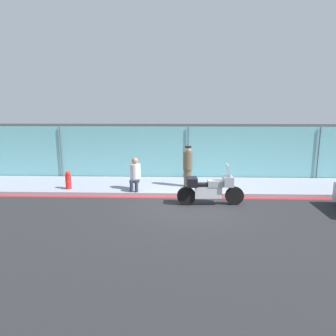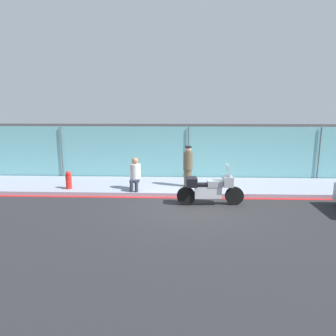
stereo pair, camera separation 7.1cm
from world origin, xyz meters
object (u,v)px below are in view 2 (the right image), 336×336
at_px(officer_standing, 188,166).
at_px(person_seated_on_curb, 135,172).
at_px(motorcycle, 210,189).
at_px(fire_hydrant, 69,180).

xyz_separation_m(officer_standing, person_seated_on_curb, (-2.07, -0.60, -0.15)).
height_order(motorcycle, officer_standing, officer_standing).
xyz_separation_m(officer_standing, fire_hydrant, (-4.74, -0.55, -0.49)).
bearing_deg(person_seated_on_curb, officer_standing, 16.21).
relative_size(motorcycle, fire_hydrant, 3.23).
height_order(motorcycle, fire_hydrant, motorcycle).
height_order(motorcycle, person_seated_on_curb, motorcycle).
relative_size(motorcycle, person_seated_on_curb, 1.82).
bearing_deg(person_seated_on_curb, fire_hydrant, 178.89).
xyz_separation_m(motorcycle, officer_standing, (-0.70, 1.95, 0.42)).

